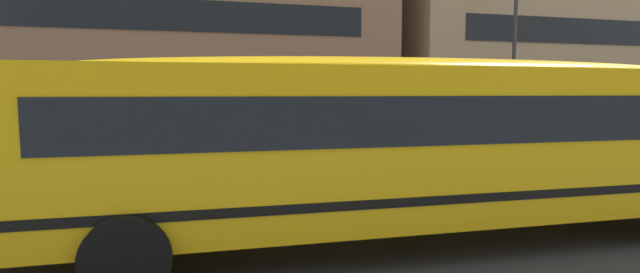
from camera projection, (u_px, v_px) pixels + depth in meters
name	position (u px, v px, depth m)	size (l,w,h in m)	color
ground_plane	(488.00, 209.00, 9.84)	(400.00, 400.00, 0.00)	#38383D
sidewalk_far	(365.00, 159.00, 16.97)	(120.00, 3.00, 0.01)	gray
lane_centreline	(488.00, 209.00, 9.84)	(110.00, 0.16, 0.01)	silver
school_bus	(406.00, 134.00, 7.56)	(13.42, 3.33, 2.99)	yellow
street_lamp	(515.00, 41.00, 17.31)	(0.44, 0.44, 6.80)	#38383D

